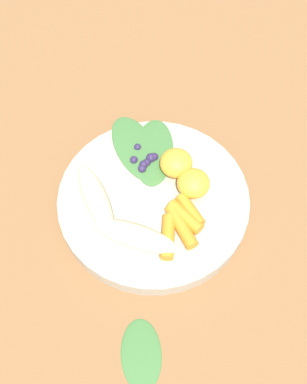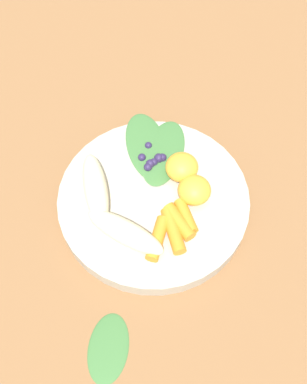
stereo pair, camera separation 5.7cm
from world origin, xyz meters
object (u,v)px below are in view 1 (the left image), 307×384
bowl (154,200)px  kale_leaf_stray (141,354)px  banana_peeled_left (135,236)px  banana_peeled_right (95,198)px  orange_segment_near (176,163)px

bowl → kale_leaf_stray: bowl is taller
banana_peeled_left → banana_peeled_right: same height
banana_peeled_left → orange_segment_near: 0.12m
bowl → kale_leaf_stray: size_ratio=3.16×
banana_peeled_left → banana_peeled_right: size_ratio=1.00×
banana_peeled_left → kale_leaf_stray: bearing=-67.5°
bowl → orange_segment_near: orange_segment_near is taller
banana_peeled_right → kale_leaf_stray: (0.14, -0.13, -0.04)m
banana_peeled_left → kale_leaf_stray: size_ratio=1.34×
banana_peeled_right → orange_segment_near: (0.07, 0.10, 0.00)m
banana_peeled_right → kale_leaf_stray: bearing=-5.4°
orange_segment_near → kale_leaf_stray: size_ratio=0.55×
banana_peeled_right → banana_peeled_left: bearing=20.5°
banana_peeled_right → orange_segment_near: size_ratio=2.44×
banana_peeled_right → orange_segment_near: 0.12m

